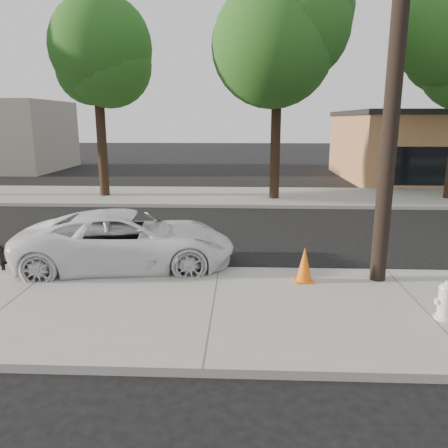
{
  "coord_description": "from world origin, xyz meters",
  "views": [
    {
      "loc": [
        0.55,
        -12.09,
        3.63
      ],
      "look_at": [
        0.08,
        -1.08,
        1.0
      ],
      "focal_mm": 35.0,
      "sensor_mm": 36.0,
      "label": 1
    }
  ],
  "objects": [
    {
      "name": "ground",
      "position": [
        0.0,
        0.0,
        0.0
      ],
      "size": [
        120.0,
        120.0,
        0.0
      ],
      "primitive_type": "plane",
      "color": "black",
      "rests_on": "ground"
    },
    {
      "name": "near_sidewalk",
      "position": [
        0.0,
        -4.3,
        0.07
      ],
      "size": [
        90.0,
        4.4,
        0.15
      ],
      "primitive_type": "cube",
      "color": "gray",
      "rests_on": "ground"
    },
    {
      "name": "far_sidewalk",
      "position": [
        0.0,
        8.5,
        0.07
      ],
      "size": [
        90.0,
        5.0,
        0.15
      ],
      "primitive_type": "cube",
      "color": "gray",
      "rests_on": "ground"
    },
    {
      "name": "curb_near",
      "position": [
        0.0,
        -2.1,
        0.07
      ],
      "size": [
        90.0,
        0.12,
        0.16
      ],
      "primitive_type": "cube",
      "color": "#9E9B93",
      "rests_on": "ground"
    },
    {
      "name": "utility_pole",
      "position": [
        3.6,
        -2.7,
        4.7
      ],
      "size": [
        1.4,
        0.34,
        9.0
      ],
      "color": "black",
      "rests_on": "near_sidewalk"
    },
    {
      "name": "tree_b",
      "position": [
        -5.81,
        8.06,
        6.15
      ],
      "size": [
        4.34,
        4.2,
        8.45
      ],
      "color": "black",
      "rests_on": "far_sidewalk"
    },
    {
      "name": "tree_c",
      "position": [
        2.22,
        7.64,
        6.91
      ],
      "size": [
        4.96,
        4.8,
        9.55
      ],
      "color": "black",
      "rests_on": "far_sidewalk"
    },
    {
      "name": "police_cruiser",
      "position": [
        -2.28,
        -1.8,
        0.73
      ],
      "size": [
        5.53,
        3.1,
        1.46
      ],
      "primitive_type": "imported",
      "rotation": [
        0.0,
        0.0,
        1.7
      ],
      "color": "white",
      "rests_on": "ground"
    },
    {
      "name": "fire_hydrant",
      "position": [
        4.18,
        -4.69,
        0.47
      ],
      "size": [
        0.36,
        0.33,
        0.67
      ],
      "rotation": [
        0.0,
        0.0,
        0.11
      ],
      "color": "white",
      "rests_on": "near_sidewalk"
    },
    {
      "name": "traffic_cone",
      "position": [
        1.93,
        -2.9,
        0.53
      ],
      "size": [
        0.45,
        0.45,
        0.78
      ],
      "rotation": [
        0.0,
        0.0,
        0.12
      ],
      "color": "orange",
      "rests_on": "near_sidewalk"
    }
  ]
}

